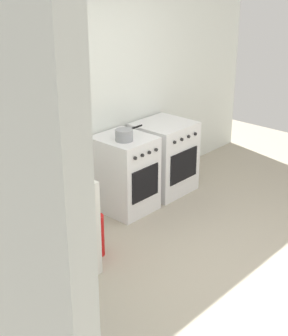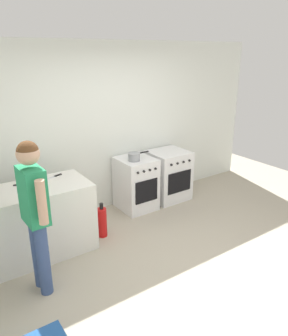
% 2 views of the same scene
% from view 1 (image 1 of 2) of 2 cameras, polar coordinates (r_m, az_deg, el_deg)
% --- Properties ---
extents(ground_plane, '(8.00, 8.00, 0.00)m').
position_cam_1_polar(ground_plane, '(4.76, 8.96, -11.69)').
color(ground_plane, '#ADA38E').
extents(back_wall, '(6.00, 0.10, 2.60)m').
position_cam_1_polar(back_wall, '(5.40, -7.76, 7.87)').
color(back_wall, silver).
rests_on(back_wall, ground).
extents(counter_unit, '(1.30, 0.70, 0.90)m').
position_cam_1_polar(counter_unit, '(4.42, -14.14, -8.15)').
color(counter_unit, silver).
rests_on(counter_unit, ground).
extents(oven_left, '(0.54, 0.62, 0.85)m').
position_cam_1_polar(oven_left, '(5.66, -2.15, -0.62)').
color(oven_left, white).
rests_on(oven_left, ground).
extents(oven_right, '(0.63, 0.62, 0.85)m').
position_cam_1_polar(oven_right, '(6.11, 2.19, 1.22)').
color(oven_right, white).
rests_on(oven_right, ground).
extents(pot, '(0.37, 0.19, 0.12)m').
position_cam_1_polar(pot, '(5.38, -2.19, 3.68)').
color(pot, gray).
rests_on(pot, oven_left).
extents(knife_chef, '(0.30, 0.13, 0.01)m').
position_cam_1_polar(knife_chef, '(4.51, -13.01, -0.91)').
color(knife_chef, silver).
rests_on(knife_chef, counter_unit).
extents(person, '(0.22, 0.57, 1.66)m').
position_cam_1_polar(person, '(3.56, -11.19, -5.80)').
color(person, '#384C7A').
rests_on(person, ground).
extents(fire_extinguisher, '(0.13, 0.13, 0.50)m').
position_cam_1_polar(fire_extinguisher, '(4.90, -5.19, -7.37)').
color(fire_extinguisher, red).
rests_on(fire_extinguisher, ground).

